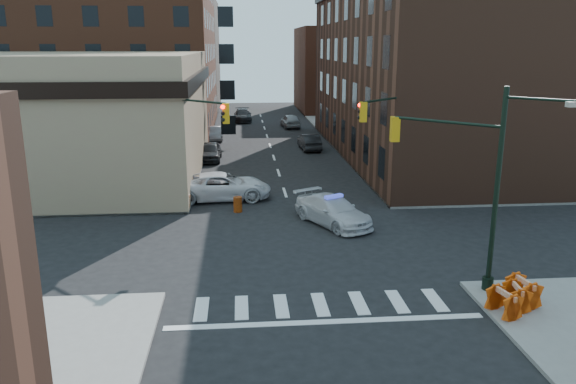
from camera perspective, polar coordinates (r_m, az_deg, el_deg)
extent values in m
plane|color=black|center=(28.08, 1.33, -5.26)|extent=(140.00, 140.00, 0.00)
cube|color=gray|center=(63.02, -23.54, 4.84)|extent=(34.00, 54.50, 0.15)
cube|color=gray|center=(65.12, 18.67, 5.57)|extent=(34.00, 54.50, 0.15)
cube|color=#866F58|center=(45.27, -23.21, 7.10)|extent=(22.00, 22.00, 9.00)
cube|color=brown|center=(68.07, -18.93, 16.02)|extent=(25.00, 25.00, 24.00)
cube|color=#4B2B1E|center=(51.32, 13.41, 11.46)|extent=(14.00, 34.00, 14.00)
cube|color=brown|center=(89.20, -13.75, 13.33)|extent=(20.00, 18.00, 16.00)
cube|color=brown|center=(85.98, 6.56, 12.27)|extent=(16.00, 16.00, 12.00)
cylinder|color=black|center=(22.83, 20.42, -0.04)|extent=(0.20, 0.20, 8.00)
cylinder|color=black|center=(24.01, 19.62, -8.72)|extent=(0.44, 0.44, 0.50)
cylinder|color=black|center=(23.19, 15.74, 6.87)|extent=(3.27, 3.27, 0.12)
cube|color=#BF8C0C|center=(24.26, 10.81, 6.29)|extent=(0.35, 0.35, 1.05)
sphere|color=#FF0C05|center=(24.40, 11.11, 7.16)|extent=(0.22, 0.22, 0.22)
sphere|color=black|center=(24.45, 11.07, 6.39)|extent=(0.22, 0.22, 0.22)
sphere|color=black|center=(24.50, 11.03, 5.63)|extent=(0.22, 0.22, 0.22)
cylinder|color=black|center=(21.88, 24.24, 8.59)|extent=(1.91, 1.91, 0.10)
cylinder|color=black|center=(33.21, -11.63, 4.99)|extent=(0.20, 0.20, 8.00)
cylinder|color=black|center=(34.02, -11.30, -1.24)|extent=(0.44, 0.44, 0.50)
cylinder|color=black|center=(31.16, -9.25, 9.12)|extent=(3.27, 3.27, 0.12)
cube|color=#BF8C0C|center=(29.55, -6.32, 7.94)|extent=(0.35, 0.35, 1.05)
sphere|color=#FF0C05|center=(29.36, -6.66, 8.58)|extent=(0.22, 0.22, 0.22)
sphere|color=black|center=(29.40, -6.64, 7.94)|extent=(0.22, 0.22, 0.22)
sphere|color=black|center=(29.44, -6.62, 7.30)|extent=(0.22, 0.22, 0.22)
cylinder|color=black|center=(34.38, 11.60, 5.32)|extent=(0.20, 0.20, 8.00)
cylinder|color=black|center=(35.17, 11.28, -0.71)|extent=(0.44, 0.44, 0.50)
cylinder|color=black|center=(32.12, 9.87, 9.26)|extent=(3.27, 3.27, 0.12)
cube|color=#BF8C0C|center=(30.26, 7.65, 8.06)|extent=(0.35, 0.35, 1.05)
sphere|color=#FF0C05|center=(30.34, 7.31, 8.76)|extent=(0.22, 0.22, 0.22)
sphere|color=black|center=(30.37, 7.29, 8.14)|extent=(0.22, 0.22, 0.22)
sphere|color=black|center=(30.41, 7.27, 7.52)|extent=(0.22, 0.22, 0.22)
cylinder|color=black|center=(53.87, 6.30, 5.97)|extent=(0.24, 0.24, 2.60)
sphere|color=#925E15|center=(53.60, 6.37, 8.13)|extent=(3.00, 3.00, 3.00)
cylinder|color=black|center=(61.66, 4.87, 7.11)|extent=(0.24, 0.24, 2.60)
sphere|color=#925E15|center=(61.42, 4.91, 9.01)|extent=(3.00, 3.00, 3.00)
imported|color=silver|center=(30.92, 4.58, -1.91)|extent=(4.37, 5.68, 1.54)
imported|color=silver|center=(35.99, -6.68, 0.59)|extent=(6.36, 3.24, 1.72)
imported|color=black|center=(48.33, -7.94, 4.10)|extent=(1.95, 4.63, 1.56)
imported|color=gray|center=(58.88, -7.43, 5.92)|extent=(1.74, 4.21, 1.36)
imported|color=black|center=(72.95, -4.62, 7.78)|extent=(2.25, 5.45, 1.58)
imported|color=black|center=(52.93, 2.18, 5.12)|extent=(1.88, 4.64, 1.50)
imported|color=#93969B|center=(67.27, 0.25, 7.25)|extent=(2.27, 4.87, 1.61)
imported|color=black|center=(33.79, -14.29, -0.29)|extent=(0.72, 0.50, 1.91)
imported|color=black|center=(34.80, -16.68, -0.27)|extent=(0.83, 0.66, 1.62)
imported|color=#212732|center=(34.99, -17.63, 0.01)|extent=(1.22, 0.98, 1.94)
cylinder|color=#F1600B|center=(32.71, 3.09, -1.49)|extent=(0.54, 0.54, 0.94)
cylinder|color=#CD6509|center=(33.29, -5.13, -1.26)|extent=(0.60, 0.60, 0.91)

